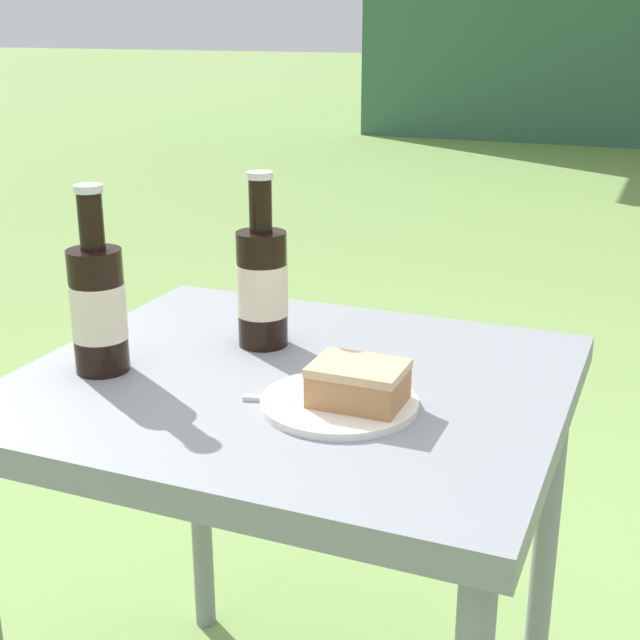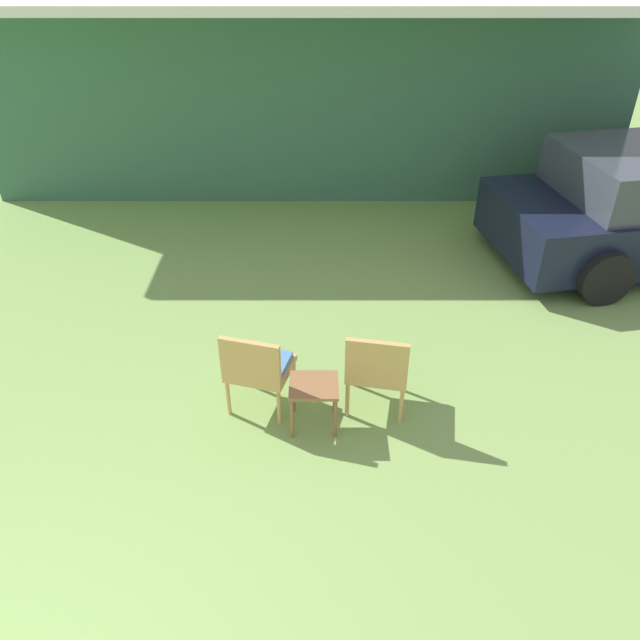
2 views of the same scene
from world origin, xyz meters
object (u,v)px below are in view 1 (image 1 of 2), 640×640
Objects in this scene: cake_on_plate at (350,392)px; cola_bottle_far at (98,305)px; patio_table at (293,431)px; cola_bottle_near at (262,283)px.

cola_bottle_far is (-0.36, -0.01, 0.07)m from cake_on_plate.
cola_bottle_far is at bearing -178.39° from cake_on_plate.
cake_on_plate is at bearing 1.61° from cola_bottle_far.
patio_table is 0.17m from cake_on_plate.
cola_bottle_far is (-0.16, -0.18, 0.00)m from cola_bottle_near.
cake_on_plate reaches higher than patio_table.
patio_table is at bearing 17.43° from cola_bottle_far.
patio_table is 0.22m from cola_bottle_near.
patio_table is 2.82× the size of cola_bottle_near.
cola_bottle_far is at bearing -162.57° from patio_table.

